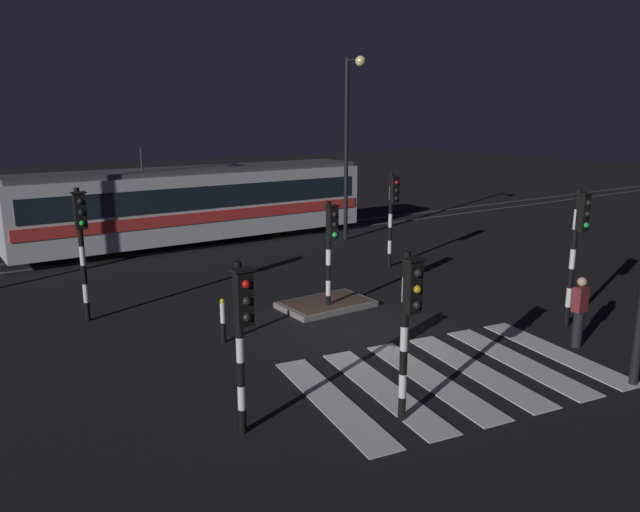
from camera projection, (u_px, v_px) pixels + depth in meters
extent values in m
plane|color=black|center=(357.00, 330.00, 15.65)|extent=(120.00, 120.00, 0.00)
cube|color=#59595E|center=(182.00, 250.00, 24.92)|extent=(80.00, 0.12, 0.03)
cube|color=#59595E|center=(169.00, 244.00, 26.07)|extent=(80.00, 0.12, 0.03)
cube|color=silver|center=(331.00, 401.00, 11.77)|extent=(1.40, 4.26, 0.02)
cube|color=silver|center=(383.00, 390.00, 12.24)|extent=(1.40, 4.26, 0.02)
cube|color=silver|center=(431.00, 379.00, 12.72)|extent=(1.40, 4.26, 0.02)
cube|color=silver|center=(476.00, 370.00, 13.20)|extent=(1.40, 4.26, 0.02)
cube|color=silver|center=(517.00, 361.00, 13.68)|extent=(1.40, 4.26, 0.02)
cube|color=silver|center=(556.00, 353.00, 14.16)|extent=(1.40, 4.26, 0.02)
cube|color=slate|center=(326.00, 304.00, 17.53)|extent=(2.57, 1.61, 0.16)
cube|color=#4C382D|center=(326.00, 301.00, 17.51)|extent=(2.31, 1.45, 0.02)
cylinder|color=black|center=(87.00, 311.00, 16.34)|extent=(0.14, 0.14, 0.51)
cylinder|color=white|center=(86.00, 293.00, 16.22)|extent=(0.14, 0.14, 0.51)
cylinder|color=black|center=(84.00, 275.00, 16.11)|extent=(0.14, 0.14, 0.51)
cylinder|color=white|center=(82.00, 256.00, 15.99)|extent=(0.14, 0.14, 0.51)
cylinder|color=black|center=(81.00, 237.00, 15.87)|extent=(0.14, 0.14, 0.51)
cylinder|color=white|center=(79.00, 217.00, 15.76)|extent=(0.14, 0.14, 0.51)
cylinder|color=black|center=(77.00, 198.00, 15.64)|extent=(0.14, 0.14, 0.51)
cube|color=black|center=(80.00, 212.00, 15.59)|extent=(0.28, 0.20, 0.90)
sphere|color=black|center=(80.00, 201.00, 15.43)|extent=(0.14, 0.14, 0.14)
sphere|color=black|center=(81.00, 212.00, 15.50)|extent=(0.14, 0.14, 0.14)
sphere|color=green|center=(82.00, 223.00, 15.56)|extent=(0.14, 0.14, 0.14)
cube|color=black|center=(78.00, 193.00, 15.47)|extent=(0.36, 0.24, 0.04)
cylinder|color=black|center=(567.00, 316.00, 15.95)|extent=(0.14, 0.14, 0.51)
cylinder|color=white|center=(569.00, 297.00, 15.83)|extent=(0.14, 0.14, 0.51)
cylinder|color=black|center=(571.00, 278.00, 15.72)|extent=(0.14, 0.14, 0.51)
cylinder|color=white|center=(572.00, 259.00, 15.60)|extent=(0.14, 0.14, 0.51)
cylinder|color=black|center=(574.00, 239.00, 15.49)|extent=(0.14, 0.14, 0.51)
cylinder|color=white|center=(576.00, 219.00, 15.37)|extent=(0.14, 0.14, 0.51)
cylinder|color=black|center=(578.00, 199.00, 15.25)|extent=(0.14, 0.14, 0.51)
cube|color=black|center=(583.00, 214.00, 15.20)|extent=(0.28, 0.20, 0.90)
sphere|color=black|center=(588.00, 203.00, 15.04)|extent=(0.14, 0.14, 0.14)
sphere|color=black|center=(587.00, 214.00, 15.11)|extent=(0.14, 0.14, 0.14)
sphere|color=green|center=(586.00, 225.00, 15.17)|extent=(0.14, 0.14, 0.14)
cube|color=black|center=(585.00, 194.00, 15.08)|extent=(0.36, 0.24, 0.04)
cylinder|color=black|center=(389.00, 260.00, 22.17)|extent=(0.14, 0.14, 0.49)
cylinder|color=white|center=(390.00, 247.00, 22.06)|extent=(0.14, 0.14, 0.49)
cylinder|color=black|center=(390.00, 234.00, 21.95)|extent=(0.14, 0.14, 0.49)
cylinder|color=white|center=(390.00, 221.00, 21.84)|extent=(0.14, 0.14, 0.49)
cylinder|color=black|center=(391.00, 207.00, 21.73)|extent=(0.14, 0.14, 0.49)
cylinder|color=white|center=(391.00, 193.00, 21.62)|extent=(0.14, 0.14, 0.49)
cylinder|color=black|center=(391.00, 180.00, 21.51)|extent=(0.14, 0.14, 0.49)
cube|color=black|center=(394.00, 190.00, 21.45)|extent=(0.28, 0.20, 0.90)
sphere|color=red|center=(397.00, 183.00, 21.30)|extent=(0.14, 0.14, 0.14)
sphere|color=black|center=(397.00, 191.00, 21.36)|extent=(0.14, 0.14, 0.14)
sphere|color=black|center=(396.00, 199.00, 21.43)|extent=(0.14, 0.14, 0.14)
cube|color=black|center=(395.00, 176.00, 21.34)|extent=(0.36, 0.24, 0.04)
cylinder|color=black|center=(242.00, 421.00, 10.58)|extent=(0.14, 0.14, 0.44)
cylinder|color=white|center=(242.00, 397.00, 10.48)|extent=(0.14, 0.14, 0.44)
cylinder|color=black|center=(241.00, 374.00, 10.38)|extent=(0.14, 0.14, 0.44)
cylinder|color=white|center=(240.00, 350.00, 10.28)|extent=(0.14, 0.14, 0.44)
cylinder|color=black|center=(239.00, 325.00, 10.18)|extent=(0.14, 0.14, 0.44)
cylinder|color=white|center=(239.00, 300.00, 10.08)|extent=(0.14, 0.14, 0.44)
cylinder|color=black|center=(238.00, 274.00, 9.99)|extent=(0.14, 0.14, 0.44)
cube|color=black|center=(243.00, 299.00, 9.94)|extent=(0.28, 0.20, 0.90)
sphere|color=red|center=(246.00, 284.00, 9.78)|extent=(0.14, 0.14, 0.14)
sphere|color=black|center=(247.00, 301.00, 9.85)|extent=(0.14, 0.14, 0.14)
sphere|color=black|center=(247.00, 317.00, 9.91)|extent=(0.14, 0.14, 0.14)
cube|color=black|center=(243.00, 270.00, 9.83)|extent=(0.36, 0.24, 0.04)
cylinder|color=black|center=(328.00, 303.00, 17.18)|extent=(0.14, 0.14, 0.44)
cylinder|color=white|center=(328.00, 288.00, 17.08)|extent=(0.14, 0.14, 0.44)
cylinder|color=black|center=(328.00, 273.00, 16.98)|extent=(0.14, 0.14, 0.44)
cylinder|color=white|center=(328.00, 257.00, 16.88)|extent=(0.14, 0.14, 0.44)
cylinder|color=black|center=(329.00, 241.00, 16.78)|extent=(0.14, 0.14, 0.44)
cylinder|color=white|center=(329.00, 225.00, 16.68)|extent=(0.14, 0.14, 0.44)
cylinder|color=black|center=(329.00, 209.00, 16.58)|extent=(0.14, 0.14, 0.44)
cube|color=black|center=(332.00, 224.00, 16.53)|extent=(0.28, 0.20, 0.90)
sphere|color=black|center=(335.00, 214.00, 16.38)|extent=(0.14, 0.14, 0.14)
sphere|color=black|center=(335.00, 225.00, 16.44)|extent=(0.14, 0.14, 0.14)
sphere|color=green|center=(335.00, 235.00, 16.51)|extent=(0.14, 0.14, 0.14)
cube|color=black|center=(332.00, 206.00, 16.42)|extent=(0.36, 0.24, 0.04)
cylinder|color=black|center=(402.00, 408.00, 11.01)|extent=(0.14, 0.14, 0.45)
cylinder|color=white|center=(403.00, 386.00, 10.91)|extent=(0.14, 0.14, 0.45)
cylinder|color=black|center=(403.00, 362.00, 10.81)|extent=(0.14, 0.14, 0.45)
cylinder|color=white|center=(404.00, 338.00, 10.71)|extent=(0.14, 0.14, 0.45)
cylinder|color=black|center=(405.00, 314.00, 10.61)|extent=(0.14, 0.14, 0.45)
cylinder|color=white|center=(406.00, 289.00, 10.51)|extent=(0.14, 0.14, 0.45)
cylinder|color=black|center=(407.00, 264.00, 10.40)|extent=(0.14, 0.14, 0.45)
cube|color=black|center=(413.00, 288.00, 10.35)|extent=(0.28, 0.20, 0.90)
sphere|color=black|center=(418.00, 273.00, 10.20)|extent=(0.14, 0.14, 0.14)
sphere|color=orange|center=(417.00, 289.00, 10.27)|extent=(0.14, 0.14, 0.14)
sphere|color=black|center=(417.00, 305.00, 10.33)|extent=(0.14, 0.14, 0.14)
cube|color=black|center=(414.00, 260.00, 10.24)|extent=(0.36, 0.24, 0.04)
cylinder|color=black|center=(346.00, 152.00, 26.17)|extent=(0.18, 0.18, 7.68)
cylinder|color=black|center=(354.00, 60.00, 24.97)|extent=(0.10, 0.90, 0.10)
sphere|color=#F9E08C|center=(361.00, 61.00, 24.62)|extent=(0.44, 0.44, 0.44)
cube|color=silver|center=(198.00, 205.00, 25.73)|extent=(15.12, 2.50, 2.70)
cube|color=red|center=(211.00, 217.00, 24.79)|extent=(14.82, 0.04, 0.44)
cube|color=red|center=(186.00, 209.00, 26.82)|extent=(14.82, 0.04, 0.44)
cube|color=black|center=(210.00, 197.00, 24.61)|extent=(14.37, 0.03, 0.90)
cube|color=#4C4C51|center=(196.00, 170.00, 25.40)|extent=(14.82, 2.30, 0.20)
cylinder|color=#262628|center=(142.00, 160.00, 24.03)|extent=(0.08, 0.08, 1.00)
cube|color=black|center=(282.00, 230.00, 28.38)|extent=(2.20, 2.00, 0.35)
cube|color=black|center=(100.00, 252.00, 23.76)|extent=(2.20, 2.00, 0.35)
sphere|color=#F9F2CC|center=(342.00, 200.00, 30.04)|extent=(0.24, 0.24, 0.24)
cylinder|color=black|center=(577.00, 329.00, 14.46)|extent=(0.24, 0.24, 0.88)
cube|color=maroon|center=(580.00, 299.00, 14.29)|extent=(0.36, 0.22, 0.60)
sphere|color=tan|center=(582.00, 282.00, 14.20)|extent=(0.22, 0.22, 0.22)
cylinder|color=black|center=(223.00, 333.00, 14.77)|extent=(0.12, 0.12, 0.50)
cylinder|color=white|center=(223.00, 313.00, 14.65)|extent=(0.12, 0.12, 0.50)
sphere|color=yellow|center=(222.00, 301.00, 14.59)|extent=(0.12, 0.12, 0.12)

